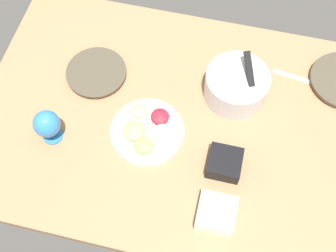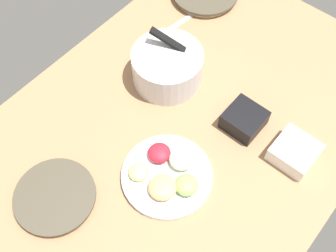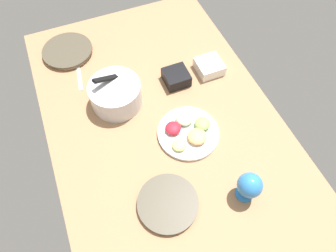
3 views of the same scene
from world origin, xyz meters
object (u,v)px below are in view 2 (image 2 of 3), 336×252
square_bowl_black (244,119)px  fruit_platter (168,174)px  mixing_bowl (167,66)px  square_bowl_white (295,152)px  dinner_plate_left (55,197)px

square_bowl_black → fruit_platter: bearing=167.3°
mixing_bowl → square_bowl_black: mixing_bowl is taller
square_bowl_white → fruit_platter: bearing=140.3°
square_bowl_white → square_bowl_black: (-0.43, 18.53, 0.35)cm
dinner_plate_left → fruit_platter: 33.77cm
fruit_platter → square_bowl_white: 39.67cm
fruit_platter → square_bowl_black: 30.88cm
mixing_bowl → fruit_platter: 38.11cm
mixing_bowl → square_bowl_white: 49.90cm
square_bowl_black → mixing_bowl: bearing=92.2°
square_bowl_white → square_bowl_black: size_ratio=1.07×
mixing_bowl → dinner_plate_left: bearing=-176.2°
fruit_platter → square_bowl_white: bearing=-39.7°
mixing_bowl → square_bowl_black: 31.40cm
dinner_plate_left → square_bowl_white: 73.43cm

